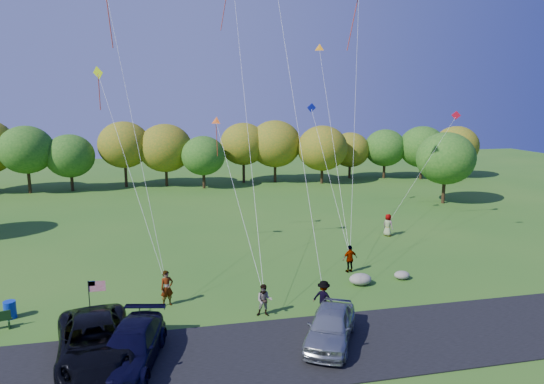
{
  "coord_description": "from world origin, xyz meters",
  "views": [
    {
      "loc": [
        -4.2,
        -22.84,
        10.85
      ],
      "look_at": [
        2.09,
        6.0,
        5.13
      ],
      "focal_mm": 32.0,
      "sensor_mm": 36.0,
      "label": 1
    }
  ],
  "objects": [
    {
      "name": "ground",
      "position": [
        0.0,
        0.0,
        0.0
      ],
      "size": [
        140.0,
        140.0,
        0.0
      ],
      "primitive_type": "plane",
      "color": "#295F1B",
      "rests_on": "ground"
    },
    {
      "name": "flyer_c",
      "position": [
        3.29,
        -0.8,
        0.89
      ],
      "size": [
        1.31,
        1.25,
        1.79
      ],
      "primitive_type": "imported",
      "rotation": [
        0.0,
        0.0,
        2.44
      ],
      "color": "#4C4C59",
      "rests_on": "ground"
    },
    {
      "name": "boulder_far",
      "position": [
        9.53,
        2.86,
        0.25
      ],
      "size": [
        0.95,
        0.79,
        0.49
      ],
      "primitive_type": "ellipsoid",
      "color": "slate",
      "rests_on": "ground"
    },
    {
      "name": "minivan_navy",
      "position": [
        -5.97,
        -3.79,
        0.84
      ],
      "size": [
        3.22,
        5.69,
        1.56
      ],
      "primitive_type": "imported",
      "rotation": [
        0.0,
        0.0,
        -0.2
      ],
      "color": "black",
      "rests_on": "asphalt_lane"
    },
    {
      "name": "boulder_near",
      "position": [
        6.69,
        2.55,
        0.33
      ],
      "size": [
        1.33,
        1.05,
        0.67
      ],
      "primitive_type": "ellipsoid",
      "color": "gray",
      "rests_on": "ground"
    },
    {
      "name": "flyer_b",
      "position": [
        0.31,
        -0.34,
        0.83
      ],
      "size": [
        0.93,
        0.8,
        1.66
      ],
      "primitive_type": "imported",
      "rotation": [
        0.0,
        0.0,
        -0.23
      ],
      "color": "#4C4C59",
      "rests_on": "ground"
    },
    {
      "name": "trash_barrel",
      "position": [
        -12.21,
        2.13,
        0.44
      ],
      "size": [
        0.59,
        0.59,
        0.88
      ],
      "primitive_type": "cylinder",
      "color": "#0B2BA5",
      "rests_on": "ground"
    },
    {
      "name": "asphalt_lane",
      "position": [
        0.0,
        -4.0,
        0.03
      ],
      "size": [
        44.0,
        6.0,
        0.06
      ],
      "primitive_type": "cube",
      "color": "black",
      "rests_on": "ground"
    },
    {
      "name": "minivan_silver",
      "position": [
        2.64,
        -3.77,
        0.86
      ],
      "size": [
        3.88,
        5.05,
        1.61
      ],
      "primitive_type": "imported",
      "rotation": [
        0.0,
        0.0,
        -0.49
      ],
      "color": "#93989C",
      "rests_on": "asphalt_lane"
    },
    {
      "name": "flyer_d",
      "position": [
        6.85,
        4.67,
        0.88
      ],
      "size": [
        1.09,
        0.61,
        1.77
      ],
      "primitive_type": "imported",
      "rotation": [
        0.0,
        0.0,
        3.32
      ],
      "color": "#4C4C59",
      "rests_on": "ground"
    },
    {
      "name": "minivan_dark",
      "position": [
        -7.46,
        -3.21,
        0.94
      ],
      "size": [
        3.89,
        6.7,
        1.76
      ],
      "primitive_type": "imported",
      "rotation": [
        0.0,
        0.0,
        0.16
      ],
      "color": "black",
      "rests_on": "asphalt_lane"
    },
    {
      "name": "flyer_a",
      "position": [
        -4.49,
        2.0,
        0.97
      ],
      "size": [
        0.83,
        0.69,
        1.93
      ],
      "primitive_type": "imported",
      "rotation": [
        0.0,
        0.0,
        0.38
      ],
      "color": "#4C4C59",
      "rests_on": "ground"
    },
    {
      "name": "flyer_e",
      "position": [
        12.85,
        11.82,
        0.89
      ],
      "size": [
        0.91,
        1.04,
        1.79
      ],
      "primitive_type": "imported",
      "rotation": [
        0.0,
        0.0,
        2.05
      ],
      "color": "#4C4C59",
      "rests_on": "ground"
    },
    {
      "name": "flag_assembly",
      "position": [
        -7.94,
        0.62,
        1.63
      ],
      "size": [
        0.82,
        0.53,
        2.21
      ],
      "color": "black",
      "rests_on": "ground"
    },
    {
      "name": "treeline",
      "position": [
        3.24,
        35.81,
        4.64
      ],
      "size": [
        75.41,
        27.38,
        8.47
      ],
      "color": "#382714",
      "rests_on": "ground"
    }
  ]
}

